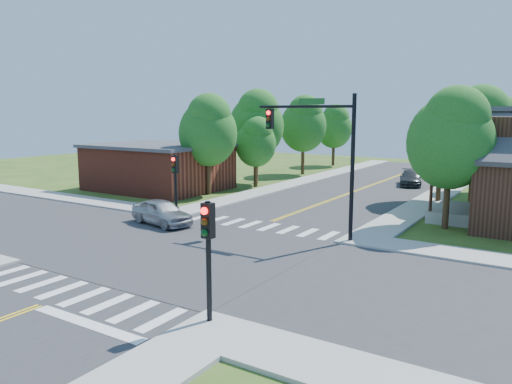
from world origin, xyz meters
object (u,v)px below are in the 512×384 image
Objects in this scene: signal_mast_ne at (321,142)px; car_dgrey at (410,178)px; signal_pole_se at (208,239)px; signal_pole_nw at (175,174)px; car_silver at (162,213)px.

car_dgrey is at bearing 93.02° from signal_mast_ne.
signal_pole_nw is at bearing 135.00° from signal_pole_se.
signal_mast_ne is at bearing 0.07° from signal_pole_nw.
signal_pole_se reaches higher than car_dgrey.
signal_mast_ne is 1.89× the size of signal_pole_se.
signal_mast_ne is at bearing -63.93° from car_silver.
signal_mast_ne is 1.60× the size of car_silver.
signal_mast_ne is 1.55× the size of car_dgrey.
signal_mast_ne reaches higher than signal_pole_nw.
signal_pole_se is at bearing -45.00° from signal_pole_nw.
car_silver is 0.97× the size of car_dgrey.
car_silver is (-10.44, 9.12, -1.94)m from signal_pole_se.
signal_pole_se is (1.69, -11.21, -2.19)m from signal_mast_ne.
signal_pole_se is 15.84m from signal_pole_nw.
car_silver reaches higher than car_dgrey.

